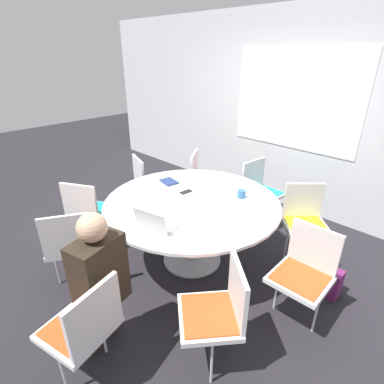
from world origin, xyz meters
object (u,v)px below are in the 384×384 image
object	(u,v)px
person_0	(99,276)
cell_phone	(186,192)
chair_1	(218,308)
spiral_notebook	(169,182)
chair_8	(70,241)
chair_7	(88,208)
coffee_cup	(241,194)
chair_0	(84,324)
laptop	(154,224)
chair_2	(305,269)
chair_4	(260,188)
chair_3	(305,218)
chair_6	(148,181)
handbag	(321,278)
chair_5	(203,177)

from	to	relation	value
person_0	cell_phone	world-z (taller)	person_0
chair_1	spiral_notebook	xyz separation A→B (m)	(-1.50, 0.88, 0.24)
chair_8	cell_phone	bearing A→B (deg)	13.23
chair_7	spiral_notebook	size ratio (longest dim) A/B	3.68
spiral_notebook	coffee_cup	world-z (taller)	coffee_cup
chair_0	laptop	bearing A→B (deg)	4.39
chair_2	chair_4	distance (m)	1.62
cell_phone	chair_3	bearing A→B (deg)	37.56
chair_2	chair_6	size ratio (longest dim) A/B	1.00
chair_2	cell_phone	xyz separation A→B (m)	(-1.41, 0.01, 0.23)
chair_4	laptop	xyz separation A→B (m)	(0.10, -1.84, 0.28)
chair_4	coffee_cup	xyz separation A→B (m)	(0.26, -0.80, 0.27)
chair_8	chair_4	bearing A→B (deg)	15.12
chair_0	laptop	world-z (taller)	laptop
coffee_cup	chair_3	bearing A→B (deg)	42.19
chair_4	coffee_cup	size ratio (longest dim) A/B	9.74
chair_7	chair_8	distance (m)	0.67
handbag	chair_3	bearing A→B (deg)	139.31
chair_0	chair_2	bearing A→B (deg)	-40.95
chair_3	chair_6	bearing A→B (deg)	-28.12
chair_1	chair_2	bearing A→B (deg)	-66.34
spiral_notebook	handbag	bearing A→B (deg)	12.86
chair_1	handbag	world-z (taller)	chair_1
chair_5	chair_6	size ratio (longest dim) A/B	1.00
chair_2	cell_phone	size ratio (longest dim) A/B	5.96
chair_8	chair_6	bearing A→B (deg)	53.48
person_0	laptop	xyz separation A→B (m)	(-0.14, 0.62, 0.09)
chair_2	chair_1	bearing A→B (deg)	72.70
chair_4	chair_6	distance (m)	1.51
chair_2	chair_7	distance (m)	2.37
chair_2	person_0	xyz separation A→B (m)	(-0.92, -1.33, 0.19)
chair_0	chair_2	size ratio (longest dim) A/B	1.00
chair_7	handbag	size ratio (longest dim) A/B	2.40
person_0	chair_0	bearing A→B (deg)	-160.95
coffee_cup	chair_0	bearing A→B (deg)	-86.23
chair_4	coffee_cup	bearing A→B (deg)	23.82
chair_4	cell_phone	bearing A→B (deg)	-6.71
person_0	coffee_cup	size ratio (longest dim) A/B	13.68
chair_3	chair_7	bearing A→B (deg)	-4.29
chair_8	person_0	world-z (taller)	person_0
chair_7	spiral_notebook	bearing A→B (deg)	28.64
person_0	spiral_notebook	size ratio (longest dim) A/B	5.17
chair_1	chair_3	size ratio (longest dim) A/B	1.00
chair_5	chair_6	world-z (taller)	same
spiral_notebook	handbag	xyz separation A→B (m)	(1.75, 0.40, -0.62)
coffee_cup	chair_2	bearing A→B (deg)	-20.07
chair_6	laptop	distance (m)	1.66
chair_2	chair_5	size ratio (longest dim) A/B	1.00
chair_0	laptop	xyz separation A→B (m)	(-0.28, 0.84, 0.28)
chair_2	chair_7	bearing A→B (deg)	17.02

